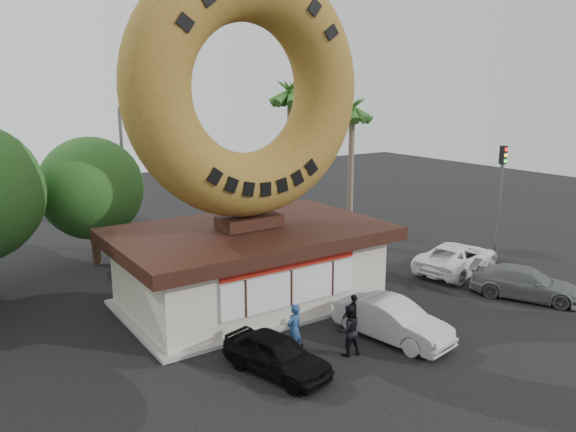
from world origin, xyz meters
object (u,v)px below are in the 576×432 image
(person_right, at_px, (354,315))
(traffic_signal, at_px, (500,188))
(car_grey, at_px, (526,283))
(street_lamp, at_px, (126,173))
(person_center, at_px, (348,330))
(giant_donut, at_px, (247,89))
(person_left, at_px, (294,330))
(car_white, at_px, (457,257))
(car_black, at_px, (277,354))
(donut_shop, at_px, (250,262))
(car_silver, at_px, (392,320))

(person_right, bearing_deg, traffic_signal, -157.16)
(person_right, bearing_deg, car_grey, -179.16)
(street_lamp, height_order, person_center, street_lamp)
(giant_donut, distance_m, street_lamp, 11.11)
(person_center, bearing_deg, person_left, -22.61)
(car_grey, height_order, car_white, car_white)
(traffic_signal, relative_size, car_grey, 1.31)
(car_black, height_order, car_grey, car_grey)
(donut_shop, distance_m, person_left, 5.29)
(giant_donut, bearing_deg, person_right, -73.62)
(car_silver, bearing_deg, car_white, 14.41)
(donut_shop, distance_m, car_black, 6.39)
(person_right, bearing_deg, donut_shop, -64.37)
(person_center, bearing_deg, car_grey, -169.51)
(traffic_signal, bearing_deg, street_lamp, 142.86)
(traffic_signal, xyz_separation_m, car_black, (-16.44, -3.82, -3.21))
(person_right, relative_size, car_white, 0.30)
(giant_donut, relative_size, street_lamp, 1.29)
(donut_shop, bearing_deg, car_grey, -31.73)
(car_black, xyz_separation_m, car_white, (13.02, 3.56, 0.07))
(giant_donut, bearing_deg, car_white, -12.06)
(car_black, bearing_deg, giant_donut, 52.26)
(car_silver, xyz_separation_m, car_grey, (7.79, -0.24, -0.07))
(person_left, height_order, person_center, person_left)
(person_right, bearing_deg, car_silver, 141.01)
(person_left, relative_size, car_grey, 0.40)
(giant_donut, distance_m, person_right, 9.70)
(person_center, relative_size, person_right, 1.14)
(street_lamp, relative_size, person_left, 4.34)
(person_right, height_order, car_white, person_right)
(car_black, distance_m, car_silver, 4.86)
(car_black, xyz_separation_m, car_grey, (12.64, -0.50, 0.01))
(person_right, height_order, car_silver, person_right)
(giant_donut, height_order, person_center, giant_donut)
(car_grey, bearing_deg, giant_donut, 120.01)
(person_left, height_order, person_right, person_left)
(donut_shop, distance_m, person_right, 5.33)
(person_left, xyz_separation_m, person_right, (2.72, 0.04, -0.12))
(street_lamp, distance_m, car_black, 16.29)
(giant_donut, xyz_separation_m, person_left, (-1.24, -5.09, -8.02))
(person_center, distance_m, person_right, 1.61)
(person_left, relative_size, car_white, 0.35)
(car_white, bearing_deg, person_center, 97.73)
(street_lamp, distance_m, car_white, 17.86)
(car_white, bearing_deg, donut_shop, 65.15)
(donut_shop, height_order, street_lamp, street_lamp)
(street_lamp, distance_m, person_right, 15.85)
(car_black, xyz_separation_m, car_silver, (4.85, -0.27, 0.08))
(person_right, relative_size, car_silver, 0.36)
(person_center, bearing_deg, donut_shop, -75.63)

